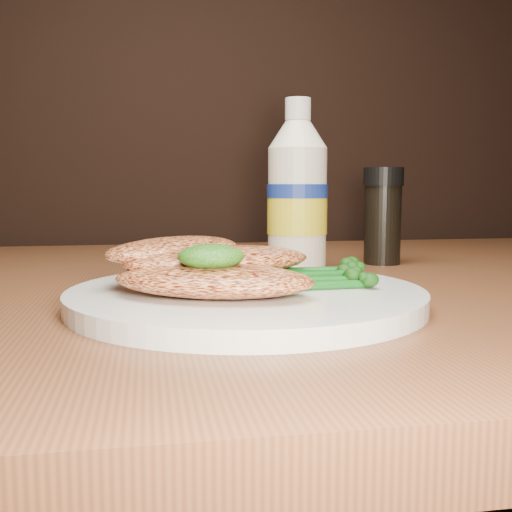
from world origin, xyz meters
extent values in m
cylinder|color=white|center=(-0.07, 0.91, 0.76)|extent=(0.29, 0.29, 0.01)
ellipsoid|color=#F88E4F|center=(-0.10, 0.87, 0.78)|extent=(0.17, 0.13, 0.02)
ellipsoid|color=#F88E4F|center=(-0.09, 0.92, 0.79)|extent=(0.17, 0.12, 0.02)
ellipsoid|color=#F88E4F|center=(-0.12, 0.95, 0.79)|extent=(0.15, 0.15, 0.02)
ellipsoid|color=#0B3808|center=(-0.10, 0.87, 0.80)|extent=(0.05, 0.05, 0.02)
camera|label=1|loc=(-0.15, 0.43, 0.85)|focal=42.99mm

